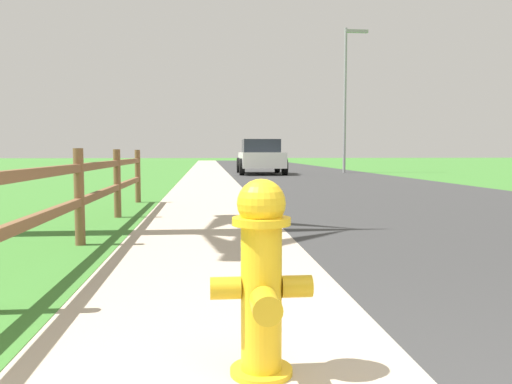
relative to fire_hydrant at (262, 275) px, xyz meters
The scene contains 8 objects.
ground_plane 23.52m from the fire_hydrant, 88.11° to the left, with size 120.00×120.00×0.00m, color #3B772D.
road_asphalt 25.86m from the fire_hydrant, 80.49° to the left, with size 7.00×66.00×0.01m, color #343434.
curb_concrete 25.60m from the fire_hydrant, 94.99° to the left, with size 6.00×66.00×0.01m, color #B7A68F.
grass_verge 25.78m from the fire_hydrant, 98.31° to the left, with size 5.00×66.00×0.00m, color #3B772D.
fire_hydrant is the anchor object (origin of this frame).
rail_fence 3.87m from the fire_hydrant, 115.26° to the left, with size 0.11×9.83×1.08m.
parked_suv_white 21.88m from the fire_hydrant, 84.04° to the left, with size 2.18×4.46×1.61m.
street_lamp 24.08m from the fire_hydrant, 73.73° to the left, with size 1.17×0.20×7.08m.
Camera 1 is at (-1.02, -0.82, 1.04)m, focal length 36.18 mm.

